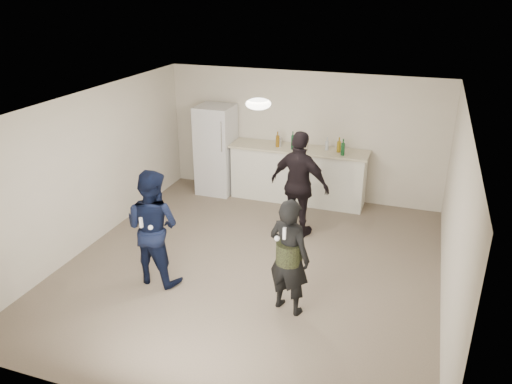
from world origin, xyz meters
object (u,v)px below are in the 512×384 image
(man, at_px, (153,227))
(shaker, at_px, (280,142))
(counter, at_px, (298,176))
(woman, at_px, (289,257))
(spectator, at_px, (300,185))
(fridge, at_px, (216,150))

(man, bearing_deg, shaker, -98.03)
(counter, relative_size, man, 1.53)
(woman, relative_size, spectator, 0.87)
(shaker, distance_m, spectator, 1.63)
(counter, bearing_deg, shaker, -179.70)
(shaker, bearing_deg, woman, -71.61)
(counter, height_order, shaker, shaker)
(man, relative_size, spectator, 0.93)
(counter, bearing_deg, spectator, -74.60)
(shaker, bearing_deg, spectator, -61.72)
(man, bearing_deg, spectator, -122.34)
(counter, relative_size, shaker, 15.29)
(counter, bearing_deg, woman, -77.17)
(counter, height_order, woman, woman)
(woman, distance_m, spectator, 2.18)
(shaker, distance_m, man, 3.58)
(counter, bearing_deg, man, -109.10)
(man, distance_m, woman, 2.01)
(fridge, height_order, shaker, fridge)
(shaker, height_order, spectator, spectator)
(counter, relative_size, woman, 1.63)
(counter, height_order, fridge, fridge)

